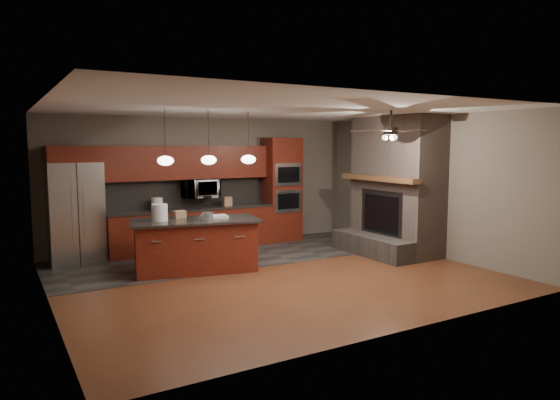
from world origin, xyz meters
TOP-DOWN VIEW (x-y plane):
  - ground at (0.00, 0.00)m, footprint 7.00×7.00m
  - ceiling at (0.00, 0.00)m, footprint 7.00×6.00m
  - back_wall at (0.00, 3.00)m, footprint 7.00×0.02m
  - right_wall at (3.50, 0.00)m, footprint 0.02×6.00m
  - left_wall at (-3.50, 0.00)m, footprint 0.02×6.00m
  - slate_tile_patch at (0.00, 1.80)m, footprint 7.00×2.40m
  - fireplace_column at (3.04, 0.40)m, footprint 1.30×2.10m
  - back_cabinetry at (-0.48, 2.74)m, footprint 3.59×0.64m
  - oven_tower at (1.70, 2.69)m, footprint 0.80×0.63m
  - microwave at (-0.27, 2.75)m, footprint 0.73×0.41m
  - refrigerator at (-2.79, 2.62)m, footprint 0.95×0.75m
  - kitchen_island at (-1.07, 0.96)m, footprint 2.35×1.43m
  - white_bucket at (-1.65, 1.11)m, footprint 0.33×0.33m
  - paint_can at (-0.90, 0.80)m, footprint 0.26×0.26m
  - paint_tray at (-0.70, 0.98)m, footprint 0.50×0.39m
  - cardboard_box at (-1.24, 1.28)m, footprint 0.22×0.17m
  - counter_bucket at (-1.23, 2.70)m, footprint 0.23×0.23m
  - counter_box at (0.31, 2.65)m, footprint 0.19×0.15m
  - pendant_left at (-1.65, 0.70)m, footprint 0.26×0.26m
  - pendant_center at (-0.90, 0.70)m, footprint 0.26×0.26m
  - pendant_right at (-0.15, 0.70)m, footprint 0.26×0.26m
  - ceiling_fan at (1.80, -0.80)m, footprint 1.27×1.33m

SIDE VIEW (x-z plane):
  - ground at x=0.00m, z-range 0.00..0.00m
  - slate_tile_patch at x=0.00m, z-range 0.00..0.01m
  - kitchen_island at x=-1.07m, z-range 0.00..0.92m
  - back_cabinetry at x=-0.48m, z-range -0.21..1.99m
  - paint_tray at x=-0.70m, z-range 0.92..0.96m
  - cardboard_box at x=-1.24m, z-range 0.92..1.05m
  - paint_can at x=-0.90m, z-range 0.92..1.05m
  - counter_box at x=0.31m, z-range 0.90..1.10m
  - counter_bucket at x=-1.23m, z-range 0.90..1.15m
  - white_bucket at x=-1.65m, z-range 0.92..1.21m
  - refrigerator at x=-2.79m, z-range 0.00..2.20m
  - oven_tower at x=1.70m, z-range 0.00..2.38m
  - fireplace_column at x=3.04m, z-range -0.10..2.70m
  - microwave at x=-0.27m, z-range 1.05..1.55m
  - back_wall at x=0.00m, z-range 0.00..2.80m
  - right_wall at x=3.50m, z-range 0.00..2.80m
  - left_wall at x=-3.50m, z-range 0.00..2.80m
  - pendant_left at x=-1.65m, z-range 1.51..2.42m
  - pendant_center at x=-0.90m, z-range 1.51..2.42m
  - pendant_right at x=-0.15m, z-range 1.51..2.42m
  - ceiling_fan at x=1.80m, z-range 2.25..2.66m
  - ceiling at x=0.00m, z-range 2.79..2.81m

